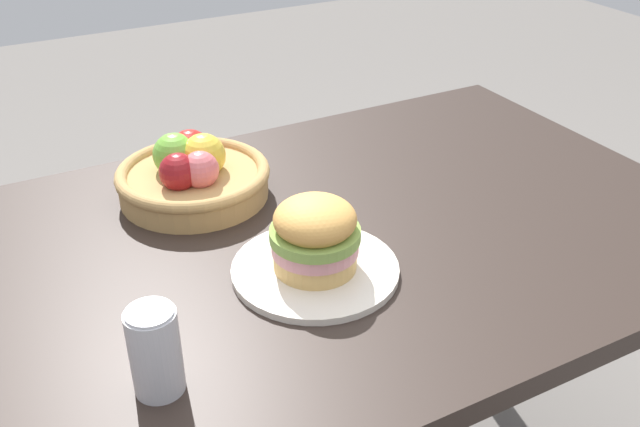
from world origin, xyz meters
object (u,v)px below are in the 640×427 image
(sandwich, at_px, (315,235))
(fruit_basket, at_px, (193,174))
(plate, at_px, (315,269))
(soda_can, at_px, (155,351))

(sandwich, bearing_deg, fruit_basket, 104.33)
(plate, height_order, sandwich, sandwich)
(soda_can, height_order, fruit_basket, soda_can)
(plate, xyz_separation_m, sandwich, (-0.00, 0.00, 0.07))
(plate, xyz_separation_m, soda_can, (-0.30, -0.13, 0.06))
(sandwich, distance_m, fruit_basket, 0.35)
(sandwich, relative_size, soda_can, 1.14)
(fruit_basket, bearing_deg, plate, -75.67)
(sandwich, bearing_deg, plate, -45.00)
(sandwich, height_order, soda_can, sandwich)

